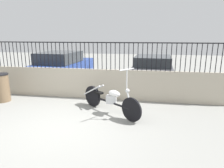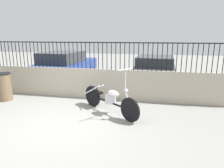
% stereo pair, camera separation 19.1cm
% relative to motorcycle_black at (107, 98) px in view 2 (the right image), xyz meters
% --- Properties ---
extents(ground_plane, '(40.00, 40.00, 0.00)m').
position_rel_motorcycle_black_xyz_m(ground_plane, '(-0.90, -1.14, -0.41)').
color(ground_plane, gray).
extents(low_wall, '(9.60, 0.18, 1.05)m').
position_rel_motorcycle_black_xyz_m(low_wall, '(-0.90, 1.26, 0.11)').
color(low_wall, '#B2A893').
rests_on(low_wall, ground_plane).
extents(fence_railing, '(9.60, 0.04, 0.94)m').
position_rel_motorcycle_black_xyz_m(fence_railing, '(-0.90, 1.26, 1.23)').
color(fence_railing, black).
rests_on(fence_railing, low_wall).
extents(motorcycle_black, '(1.92, 1.46, 1.38)m').
position_rel_motorcycle_black_xyz_m(motorcycle_black, '(0.00, 0.00, 0.00)').
color(motorcycle_black, black).
rests_on(motorcycle_black, ground_plane).
extents(trash_bin, '(0.51, 0.51, 0.96)m').
position_rel_motorcycle_black_xyz_m(trash_bin, '(-3.73, 0.35, 0.07)').
color(trash_bin, brown).
rests_on(trash_bin, ground_plane).
extents(car_blue, '(2.02, 4.55, 1.44)m').
position_rel_motorcycle_black_xyz_m(car_blue, '(-3.04, 3.70, 0.31)').
color(car_blue, black).
rests_on(car_blue, ground_plane).
extents(car_dark_grey, '(2.00, 4.21, 1.28)m').
position_rel_motorcycle_black_xyz_m(car_dark_grey, '(1.36, 4.11, 0.24)').
color(car_dark_grey, black).
rests_on(car_dark_grey, ground_plane).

